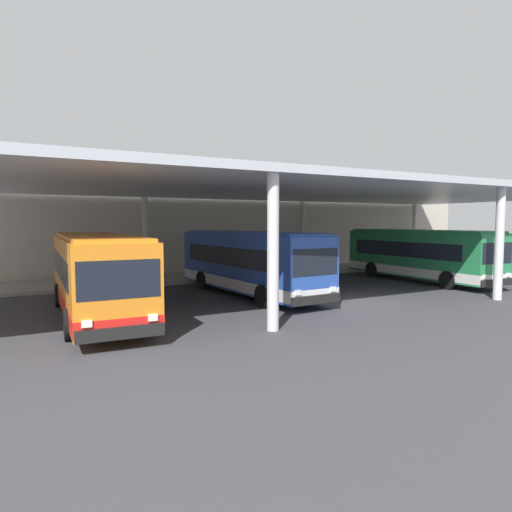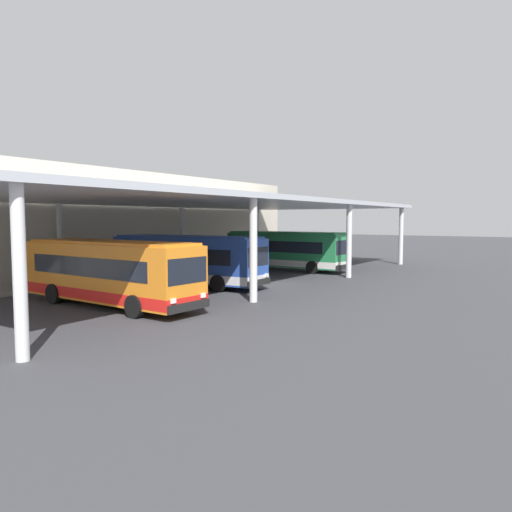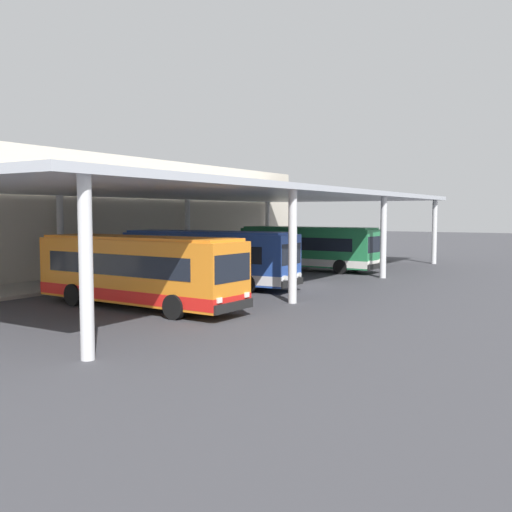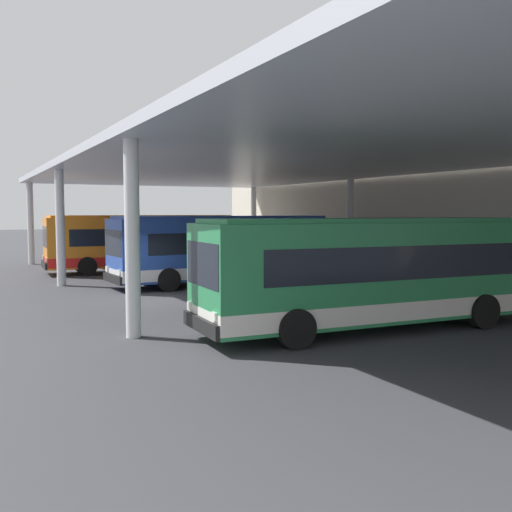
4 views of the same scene
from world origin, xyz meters
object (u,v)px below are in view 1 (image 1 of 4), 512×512
Objects in this scene: trash_bin at (215,268)px; bus_second_bay at (249,262)px; bus_nearest_bay at (96,274)px; bench_waiting at (259,265)px; bus_middle_bay at (419,254)px.

bus_second_bay is at bearing -100.21° from trash_bin.
bus_nearest_bay is 10.84× the size of trash_bin.
bench_waiting is (4.78, 7.45, -0.99)m from bus_second_bay.
trash_bin is at bearing 79.79° from bus_second_bay.
bus_nearest_bay is 5.90× the size of bench_waiting.
bus_second_bay reaches higher than bench_waiting.
bus_nearest_bay is 15.40m from bench_waiting.
bus_second_bay is 8.91m from bench_waiting.
bench_waiting is (-6.90, 7.87, -0.99)m from bus_middle_bay.
bus_second_bay is 1.00× the size of bus_middle_bay.
bus_second_bay and bus_middle_bay have the same top height.
bench_waiting is at bearing 57.31° from bus_second_bay.
bench_waiting is 1.84× the size of trash_bin.
bus_second_bay reaches higher than trash_bin.
trash_bin is (8.82, 8.80, -0.98)m from bus_nearest_bay.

